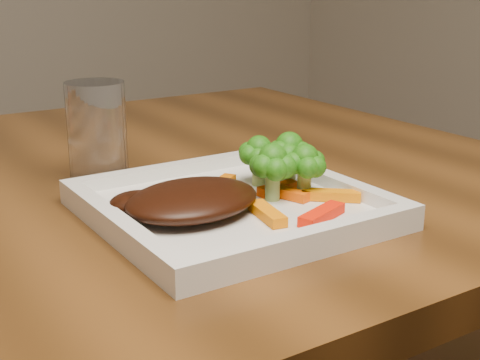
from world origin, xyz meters
TOP-DOWN VIEW (x-y plane):
  - plate at (0.26, -0.06)m, footprint 0.27×0.27m
  - steak at (0.21, -0.07)m, footprint 0.16×0.13m
  - broccoli_0 at (0.32, -0.02)m, footprint 0.06×0.06m
  - broccoli_1 at (0.34, -0.04)m, footprint 0.06×0.06m
  - broccoli_2 at (0.34, -0.08)m, footprint 0.06×0.06m
  - broccoli_3 at (0.30, -0.07)m, footprint 0.06×0.06m
  - carrot_0 at (0.31, -0.15)m, footprint 0.06×0.04m
  - carrot_1 at (0.35, -0.11)m, footprint 0.06×0.05m
  - carrot_2 at (0.26, -0.12)m, footprint 0.03×0.06m
  - carrot_4 at (0.28, -0.01)m, footprint 0.05×0.04m
  - carrot_5 at (0.32, -0.08)m, footprint 0.03×0.05m
  - carrot_6 at (0.32, -0.06)m, footprint 0.05×0.02m
  - drinking_glass at (0.19, 0.12)m, footprint 0.09×0.09m

SIDE VIEW (x-z plane):
  - plate at x=0.26m, z-range 0.75..0.76m
  - carrot_0 at x=0.31m, z-range 0.76..0.77m
  - carrot_1 at x=0.35m, z-range 0.76..0.77m
  - carrot_2 at x=0.26m, z-range 0.76..0.77m
  - carrot_4 at x=0.28m, z-range 0.76..0.77m
  - carrot_5 at x=0.32m, z-range 0.76..0.77m
  - carrot_6 at x=0.32m, z-range 0.76..0.77m
  - steak at x=0.21m, z-range 0.76..0.79m
  - broccoli_2 at x=0.34m, z-range 0.76..0.82m
  - broccoli_3 at x=0.30m, z-range 0.76..0.82m
  - broccoli_1 at x=0.34m, z-range 0.76..0.83m
  - broccoli_0 at x=0.32m, z-range 0.76..0.83m
  - drinking_glass at x=0.19m, z-range 0.75..0.87m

